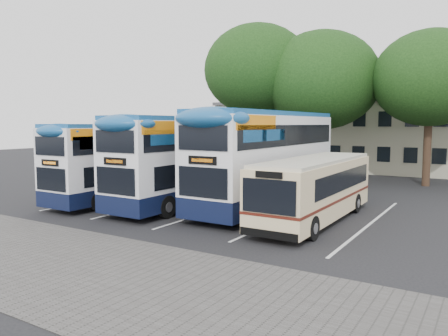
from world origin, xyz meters
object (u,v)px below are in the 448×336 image
object	(u,v)px
tree_mid	(322,81)
bus_dd_left	(129,158)
tree_left	(257,70)
tree_right	(430,78)
bus_dd_mid	(192,156)
bus_dd_right	(268,155)
bus_single	(316,185)

from	to	relation	value
tree_mid	bus_dd_left	bearing A→B (deg)	-113.32
tree_left	tree_right	size ratio (longest dim) A/B	1.15
tree_left	tree_right	world-z (taller)	tree_left
tree_right	bus_dd_mid	bearing A→B (deg)	-125.28
tree_left	tree_mid	xyz separation A→B (m)	(4.80, 0.93, -0.96)
bus_dd_right	tree_left	bearing A→B (deg)	119.90
bus_dd_mid	tree_left	bearing A→B (deg)	101.88
tree_right	bus_dd_left	distance (m)	19.88
tree_mid	bus_dd_mid	world-z (taller)	tree_mid
tree_left	bus_single	distance (m)	17.11
bus_dd_left	bus_dd_mid	xyz separation A→B (m)	(3.68, 0.78, 0.20)
tree_right	bus_single	world-z (taller)	tree_right
tree_mid	bus_dd_left	world-z (taller)	tree_mid
bus_dd_right	bus_dd_mid	bearing A→B (deg)	-161.60
bus_single	bus_dd_mid	bearing A→B (deg)	175.30
bus_dd_left	bus_dd_mid	distance (m)	3.77
tree_right	bus_single	distance (m)	15.21
tree_mid	bus_dd_mid	size ratio (longest dim) A/B	1.01
tree_mid	tree_right	world-z (taller)	tree_mid
bus_dd_right	bus_dd_left	bearing A→B (deg)	-164.79
tree_right	bus_dd_left	bearing A→B (deg)	-132.90
bus_dd_left	bus_dd_right	world-z (taller)	bus_dd_right
tree_left	tree_mid	size ratio (longest dim) A/B	1.08
bus_dd_left	bus_dd_right	bearing A→B (deg)	15.21
tree_left	bus_dd_left	size ratio (longest dim) A/B	1.19
tree_left	tree_mid	world-z (taller)	tree_left
tree_left	tree_mid	bearing A→B (deg)	10.93
bus_dd_right	bus_single	size ratio (longest dim) A/B	1.26
tree_right	bus_dd_left	size ratio (longest dim) A/B	1.03
tree_mid	bus_dd_mid	xyz separation A→B (m)	(-2.26, -13.01, -4.80)
tree_mid	bus_dd_left	size ratio (longest dim) A/B	1.10
tree_mid	bus_dd_left	xyz separation A→B (m)	(-5.94, -13.79, -4.99)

